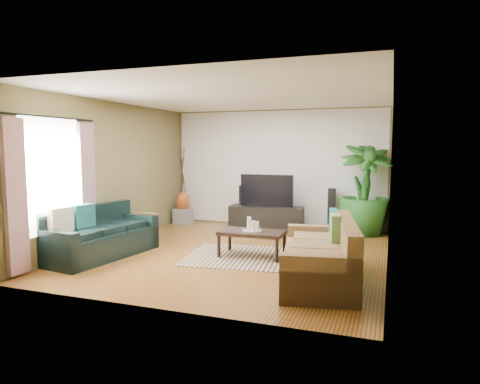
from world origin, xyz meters
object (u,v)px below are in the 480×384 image
at_px(tv_stand, 266,218).
at_px(pedestal, 183,216).
at_px(coffee_table, 252,244).
at_px(vase, 183,202).
at_px(speaker_right, 332,210).
at_px(potted_plant, 364,189).
at_px(television, 267,190).
at_px(side_table, 142,227).
at_px(sofa_right, 319,251).
at_px(sofa_left, 101,232).
at_px(speaker_left, 243,206).

relative_size(tv_stand, pedestal, 4.43).
relative_size(coffee_table, vase, 2.30).
relative_size(speaker_right, pedestal, 2.59).
bearing_deg(speaker_right, potted_plant, -13.49).
relative_size(coffee_table, television, 0.91).
bearing_deg(side_table, sofa_right, -20.49).
bearing_deg(speaker_right, sofa_left, -139.87).
height_order(sofa_right, tv_stand, sofa_right).
height_order(television, vase, television).
relative_size(sofa_right, pedestal, 5.71).
distance_m(television, side_table, 2.81).
bearing_deg(television, tv_stand, -90.00).
bearing_deg(coffee_table, speaker_right, 69.58).
bearing_deg(vase, speaker_left, 9.92).
bearing_deg(coffee_table, potted_plant, 56.86).
bearing_deg(speaker_left, tv_stand, -44.80).
relative_size(television, side_table, 2.23).
distance_m(potted_plant, side_table, 4.65).
height_order(television, speaker_right, television).
relative_size(speaker_left, speaker_right, 1.01).
relative_size(speaker_left, side_table, 1.78).
relative_size(tv_stand, side_table, 3.04).
height_order(tv_stand, speaker_left, speaker_left).
bearing_deg(speaker_right, coffee_table, -116.16).
xyz_separation_m(speaker_left, side_table, (-1.34, -2.21, -0.21)).
xyz_separation_m(speaker_left, vase, (-1.44, -0.25, 0.06)).
bearing_deg(pedestal, potted_plant, 2.25).
xyz_separation_m(sofa_left, speaker_right, (3.35, 3.51, 0.05)).
xyz_separation_m(potted_plant, vase, (-4.18, -0.16, -0.43)).
height_order(tv_stand, pedestal, tv_stand).
distance_m(television, potted_plant, 2.08).
bearing_deg(television, pedestal, 177.15).
distance_m(potted_plant, vase, 4.21).
distance_m(sofa_right, speaker_left, 4.30).
distance_m(speaker_left, vase, 1.46).
bearing_deg(pedestal, vase, 0.00).
height_order(sofa_left, potted_plant, potted_plant).
bearing_deg(potted_plant, coffee_table, -122.68).
bearing_deg(speaker_right, speaker_left, 173.80).
bearing_deg(sofa_left, speaker_right, -35.38).
height_order(sofa_left, speaker_left, speaker_left).
height_order(speaker_left, potted_plant, potted_plant).
bearing_deg(vase, coffee_table, -43.58).
bearing_deg(vase, sofa_left, -87.46).
distance_m(speaker_left, potted_plant, 2.79).
bearing_deg(vase, pedestal, 0.00).
bearing_deg(pedestal, side_table, -87.01).
height_order(potted_plant, pedestal, potted_plant).
xyz_separation_m(coffee_table, vase, (-2.53, 2.41, 0.31)).
xyz_separation_m(speaker_right, vase, (-3.50, -0.25, 0.06)).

